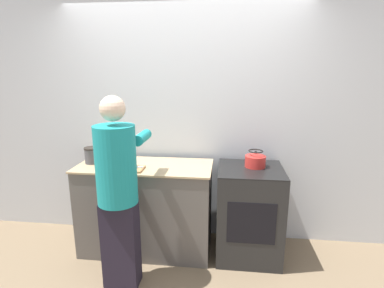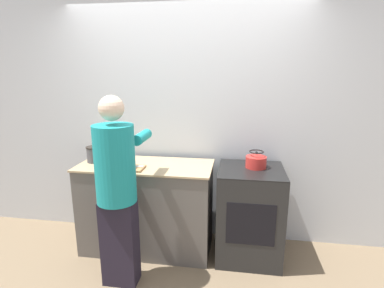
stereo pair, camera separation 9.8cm
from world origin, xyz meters
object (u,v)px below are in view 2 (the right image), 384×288
(canister_jar, at_px, (94,154))
(knife, at_px, (129,166))
(oven, at_px, (249,213))
(bowl_prep, at_px, (116,156))
(cutting_board, at_px, (129,168))
(kettle, at_px, (256,161))
(person, at_px, (117,187))

(canister_jar, bearing_deg, knife, -19.45)
(oven, xyz_separation_m, bowl_prep, (-1.41, 0.12, 0.49))
(cutting_board, height_order, canister_jar, canister_jar)
(kettle, bearing_deg, canister_jar, -177.81)
(knife, height_order, kettle, kettle)
(knife, bearing_deg, canister_jar, 152.01)
(person, xyz_separation_m, bowl_prep, (-0.29, 0.69, 0.06))
(bowl_prep, bearing_deg, canister_jar, -143.91)
(oven, bearing_deg, kettle, 52.43)
(knife, relative_size, canister_jar, 1.59)
(cutting_board, bearing_deg, canister_jar, 158.58)
(kettle, xyz_separation_m, bowl_prep, (-1.45, 0.07, -0.04))
(cutting_board, bearing_deg, oven, 8.56)
(person, distance_m, canister_jar, 0.73)
(bowl_prep, bearing_deg, kettle, -2.75)
(knife, distance_m, bowl_prep, 0.38)
(cutting_board, height_order, bowl_prep, bowl_prep)
(oven, height_order, canister_jar, canister_jar)
(person, relative_size, bowl_prep, 13.71)
(oven, xyz_separation_m, person, (-1.12, -0.56, 0.44))
(cutting_board, relative_size, canister_jar, 1.78)
(person, height_order, canister_jar, person)
(canister_jar, bearing_deg, kettle, 2.19)
(oven, height_order, kettle, kettle)
(person, bearing_deg, bowl_prep, 112.58)
(person, relative_size, knife, 6.42)
(person, relative_size, canister_jar, 10.19)
(oven, relative_size, canister_jar, 5.68)
(oven, xyz_separation_m, kettle, (0.04, 0.05, 0.53))
(cutting_board, xyz_separation_m, knife, (0.00, 0.02, 0.01))
(kettle, distance_m, bowl_prep, 1.45)
(cutting_board, distance_m, knife, 0.02)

